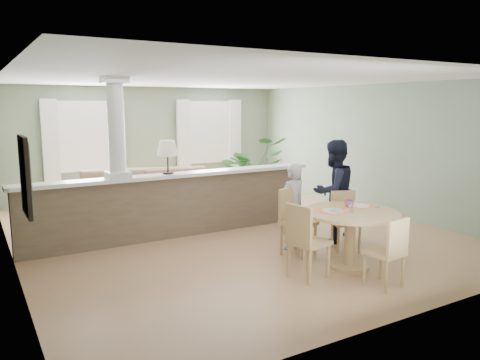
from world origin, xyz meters
TOP-DOWN VIEW (x-y plane):
  - ground at (0.00, 0.00)m, footprint 8.00×8.00m
  - room_shell at (-0.03, 0.63)m, footprint 7.02×8.02m
  - pony_wall at (-0.99, 0.20)m, footprint 5.32×0.38m
  - sofa at (-0.94, 1.67)m, footprint 3.57×2.17m
  - houseplant at (1.25, 1.26)m, footprint 1.55×1.37m
  - dining_table at (0.57, -2.49)m, footprint 1.34×1.34m
  - chair_far_boy at (0.28, -1.59)m, footprint 0.58×0.58m
  - chair_far_man at (1.11, -1.80)m, footprint 0.55×0.55m
  - chair_near at (0.46, -3.30)m, footprint 0.45×0.45m
  - chair_side at (-0.26, -2.54)m, footprint 0.52×0.52m
  - child_person at (0.40, -1.37)m, footprint 0.54×0.39m
  - man_person at (1.23, -1.40)m, footprint 0.88×0.71m

SIDE VIEW (x-z plane):
  - ground at x=0.00m, z-range 0.00..0.00m
  - sofa at x=-0.94m, z-range 0.00..0.98m
  - chair_near at x=0.46m, z-range 0.05..0.95m
  - chair_far_man at x=1.11m, z-range 0.05..0.97m
  - chair_side at x=-0.26m, z-range 0.05..1.06m
  - chair_far_boy at x=0.28m, z-range 0.05..1.06m
  - dining_table at x=0.57m, z-range 0.19..1.10m
  - child_person at x=0.40m, z-range 0.00..1.37m
  - pony_wall at x=-0.99m, z-range -0.64..2.06m
  - houseplant at x=1.25m, z-range 0.00..1.61m
  - man_person at x=1.23m, z-range 0.00..1.71m
  - room_shell at x=-0.03m, z-range 0.46..3.17m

